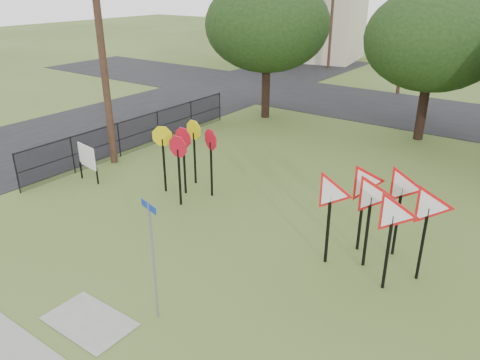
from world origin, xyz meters
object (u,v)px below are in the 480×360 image
street_name_sign (153,254)px  info_board (87,158)px  yield_sign_cluster (381,200)px  stop_sign_cluster (186,145)px

street_name_sign → info_board: street_name_sign is taller
street_name_sign → info_board: 8.60m
street_name_sign → info_board: bearing=152.1°
yield_sign_cluster → info_board: (-10.72, -0.79, -0.98)m
street_name_sign → stop_sign_cluster: size_ratio=1.17×
stop_sign_cluster → yield_sign_cluster: 7.03m
street_name_sign → stop_sign_cluster: bearing=125.8°
yield_sign_cluster → info_board: yield_sign_cluster is taller
street_name_sign → info_board: size_ratio=2.00×
stop_sign_cluster → yield_sign_cluster: bearing=-4.6°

